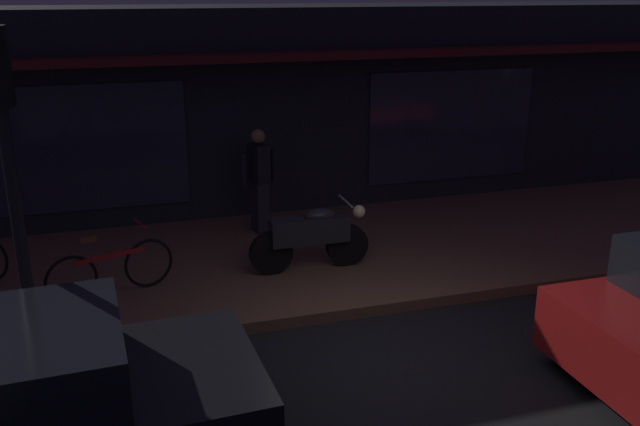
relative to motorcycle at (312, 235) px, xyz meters
name	(u,v)px	position (x,y,z in m)	size (l,w,h in m)	color
ground_plane	(393,358)	(0.23, -2.37, -0.65)	(60.00, 60.00, 0.00)	black
sidewalk_slab	(315,256)	(0.23, 0.63, -0.57)	(18.00, 4.00, 0.15)	brown
storefront_building	(263,106)	(0.23, 4.02, 1.16)	(18.00, 3.30, 3.60)	black
motorcycle	(312,235)	(0.00, 0.00, 0.00)	(1.70, 0.55, 0.97)	black
bicycle_extra	(111,270)	(-2.69, -0.10, -0.14)	(1.59, 0.62, 0.91)	black
person_bystander	(259,179)	(-0.35, 1.75, 0.38)	(0.61, 0.42, 1.67)	#28232D
traffic_light_pole	(8,153)	(-3.44, -1.90, 1.83)	(0.24, 0.33, 3.60)	black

